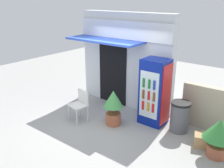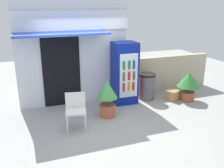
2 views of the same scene
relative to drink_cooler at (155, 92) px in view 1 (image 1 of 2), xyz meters
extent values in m
plane|color=#A3A39E|center=(-1.15, -0.98, -0.91)|extent=(16.00, 16.00, 0.00)
cube|color=silver|center=(-1.39, 0.61, 0.55)|extent=(3.21, 0.32, 2.92)
cube|color=white|center=(-1.39, 0.40, 1.51)|extent=(3.21, 0.08, 0.53)
cube|color=blue|center=(-1.77, 0.01, 1.22)|extent=(2.41, 0.86, 0.06)
cube|color=black|center=(-1.77, 0.43, 0.13)|extent=(1.06, 0.03, 2.07)
cube|color=navy|center=(-0.01, 0.01, 0.00)|extent=(0.68, 0.59, 1.82)
cube|color=silver|center=(-0.01, -0.30, 0.00)|extent=(0.54, 0.02, 1.27)
cube|color=red|center=(0.34, 0.01, 0.00)|extent=(0.02, 0.53, 1.64)
cylinder|color=red|center=(-0.16, -0.32, -0.32)|extent=(0.06, 0.06, 0.24)
cylinder|color=orange|center=(0.00, -0.32, -0.32)|extent=(0.06, 0.06, 0.24)
cylinder|color=red|center=(0.14, -0.32, -0.32)|extent=(0.06, 0.06, 0.24)
cylinder|color=brown|center=(-0.16, -0.32, 0.00)|extent=(0.06, 0.06, 0.24)
cylinder|color=red|center=(0.00, -0.32, 0.00)|extent=(0.06, 0.06, 0.24)
cylinder|color=brown|center=(0.15, -0.32, 0.00)|extent=(0.06, 0.06, 0.24)
cylinder|color=#196B2D|center=(-0.17, -0.32, 0.32)|extent=(0.06, 0.06, 0.24)
cylinder|color=#196B2D|center=(0.00, -0.32, 0.32)|extent=(0.06, 0.06, 0.24)
cylinder|color=#1938A5|center=(0.14, -0.32, 0.32)|extent=(0.06, 0.06, 0.24)
cylinder|color=silver|center=(-1.98, -1.34, -0.69)|extent=(0.04, 0.04, 0.44)
cylinder|color=silver|center=(-1.57, -1.42, -0.69)|extent=(0.04, 0.04, 0.44)
cylinder|color=silver|center=(-1.91, -0.98, -0.69)|extent=(0.04, 0.04, 0.44)
cylinder|color=silver|center=(-1.50, -1.06, -0.69)|extent=(0.04, 0.04, 0.44)
cube|color=silver|center=(-1.74, -1.20, -0.45)|extent=(0.54, 0.51, 0.04)
cube|color=silver|center=(-1.70, -1.01, -0.24)|extent=(0.47, 0.13, 0.38)
cylinder|color=#AD5B3D|center=(-0.81, -0.77, -0.74)|extent=(0.41, 0.41, 0.33)
cylinder|color=brown|center=(-0.81, -0.77, -0.48)|extent=(0.05, 0.05, 0.20)
cone|color=#47994C|center=(-0.81, -0.77, -0.15)|extent=(0.54, 0.54, 0.46)
cylinder|color=#995138|center=(1.88, -0.54, -0.77)|extent=(0.41, 0.41, 0.28)
cylinder|color=brown|center=(1.88, -0.54, -0.55)|extent=(0.05, 0.05, 0.17)
cone|color=#388C3D|center=(1.88, -0.54, -0.23)|extent=(0.69, 0.69, 0.46)
cylinder|color=#595960|center=(0.76, 0.01, -0.53)|extent=(0.48, 0.48, 0.75)
cylinder|color=black|center=(0.76, 0.01, -0.13)|extent=(0.50, 0.50, 0.06)
cube|color=tan|center=(1.49, -0.33, -0.76)|extent=(0.46, 0.45, 0.30)
camera|label=1|loc=(2.94, -5.63, 2.43)|focal=39.94mm
camera|label=2|loc=(-2.75, -6.46, 1.97)|focal=39.75mm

